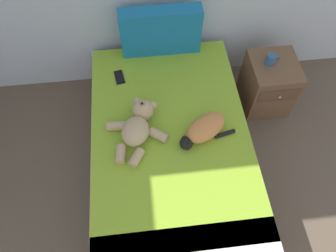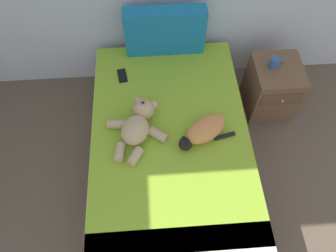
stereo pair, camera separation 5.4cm
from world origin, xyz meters
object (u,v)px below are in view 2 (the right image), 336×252
object	(u,v)px
patterned_cushion	(165,31)
nightstand	(272,88)
teddy_bear	(138,124)
bed	(170,151)
cat	(204,130)
mug	(275,63)
cell_phone	(122,76)

from	to	relation	value
patterned_cushion	nightstand	xyz separation A→B (m)	(0.97, -0.32, -0.45)
teddy_bear	nightstand	xyz separation A→B (m)	(1.23, 0.51, -0.31)
bed	nightstand	world-z (taller)	nightstand
cat	patterned_cushion	bearing A→B (deg)	103.96
mug	cat	bearing A→B (deg)	-138.01
cat	cell_phone	size ratio (longest dim) A/B	2.77
bed	mug	bearing A→B (deg)	33.28
cat	cell_phone	bearing A→B (deg)	134.30
patterned_cushion	bed	bearing A→B (deg)	-91.12
nightstand	mug	xyz separation A→B (m)	(-0.06, 0.03, 0.31)
cat	nightstand	distance (m)	1.00
cat	mug	xyz separation A→B (m)	(0.69, 0.62, 0.01)
cell_phone	patterned_cushion	bearing A→B (deg)	36.24
teddy_bear	cell_phone	world-z (taller)	teddy_bear
patterned_cushion	mug	world-z (taller)	patterned_cushion
teddy_bear	nightstand	distance (m)	1.37
cell_phone	nightstand	bearing A→B (deg)	-1.64
bed	nightstand	xyz separation A→B (m)	(0.99, 0.58, 0.02)
cat	mug	size ratio (longest dim) A/B	3.64
patterned_cushion	mug	bearing A→B (deg)	-17.83
teddy_bear	mug	world-z (taller)	teddy_bear
patterned_cushion	nightstand	bearing A→B (deg)	-18.40
patterned_cushion	teddy_bear	world-z (taller)	patterned_cushion
bed	mug	distance (m)	1.16
bed	cell_phone	size ratio (longest dim) A/B	12.69
bed	mug	world-z (taller)	mug
bed	mug	size ratio (longest dim) A/B	16.68
mug	nightstand	bearing A→B (deg)	-27.26
bed	patterned_cushion	xyz separation A→B (m)	(0.02, 0.91, 0.47)
bed	cell_phone	distance (m)	0.77
cell_phone	nightstand	distance (m)	1.38
bed	patterned_cushion	world-z (taller)	patterned_cushion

